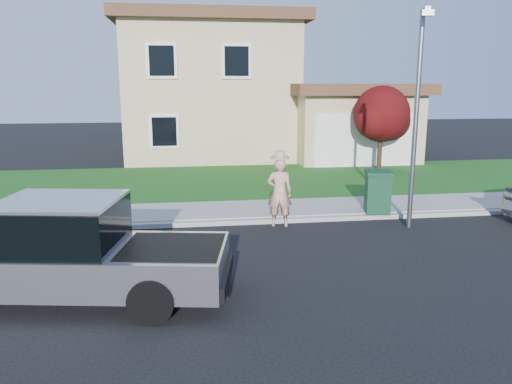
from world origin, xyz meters
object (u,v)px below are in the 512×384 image
Objects in this scene: woman at (280,191)px; ornamental_tree at (382,117)px; street_lamp at (417,108)px; pickup_truck at (70,253)px; trash_bin at (378,191)px.

ornamental_tree reaches higher than woman.
pickup_truck is at bearing -141.46° from street_lamp.
street_lamp is at bearing 33.23° from pickup_truck.
woman is 1.71× the size of trash_bin.
trash_bin is 0.22× the size of street_lamp.
woman is 9.31m from ornamental_tree.
ornamental_tree is at bearing 58.17° from pickup_truck.
street_lamp is at bearing -55.92° from trash_bin.
pickup_truck is at bearing 55.37° from woman.
woman is (4.38, 3.95, 0.11)m from pickup_truck.
trash_bin is (2.86, 0.50, -0.20)m from woman.
woman is 0.37× the size of street_lamp.
street_lamp reaches higher than woman.
street_lamp is (3.29, -0.65, 2.12)m from woman.
ornamental_tree is 7.50m from trash_bin.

